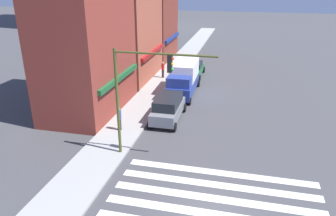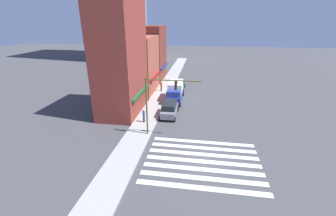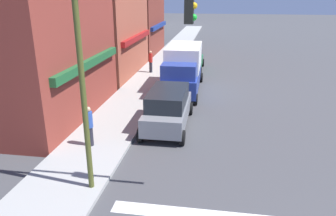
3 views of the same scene
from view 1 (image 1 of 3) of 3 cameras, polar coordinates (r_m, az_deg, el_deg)
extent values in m
plane|color=#424244|center=(16.59, 7.87, -17.87)|extent=(200.00, 200.00, 0.00)
cube|color=#9E9E99|center=(18.51, -16.58, -13.67)|extent=(120.00, 3.00, 0.15)
cube|color=silver|center=(16.59, 7.87, -17.86)|extent=(0.59, 10.80, 0.01)
cube|color=silver|center=(17.55, 8.31, -15.35)|extent=(0.59, 10.80, 0.01)
cube|color=silver|center=(18.54, 8.70, -13.11)|extent=(0.59, 10.80, 0.01)
cube|color=silver|center=(19.55, 9.04, -11.09)|extent=(0.59, 10.80, 0.01)
cube|color=maroon|center=(26.89, -14.48, 15.60)|extent=(9.25, 5.00, 15.84)
cube|color=#1E592D|center=(26.73, -8.41, 5.22)|extent=(7.87, 0.30, 0.40)
cube|color=#9E4C38|center=(36.19, -6.82, 12.78)|extent=(9.20, 5.00, 9.85)
cube|color=maroon|center=(35.74, -2.63, 9.65)|extent=(7.82, 0.30, 0.40)
cube|color=maroon|center=(44.96, -2.66, 15.63)|extent=(8.56, 5.00, 11.35)
cube|color=navy|center=(44.68, 0.74, 12.14)|extent=(7.27, 0.30, 0.40)
cylinder|color=#474C1E|center=(19.96, -8.76, 0.64)|extent=(0.18, 0.18, 6.82)
cylinder|color=#474C1E|center=(18.14, -0.60, 9.36)|extent=(0.12, 5.86, 0.12)
cube|color=black|center=(18.20, 0.31, 7.70)|extent=(0.32, 0.24, 0.95)
sphere|color=red|center=(18.10, 0.72, 8.58)|extent=(0.18, 0.18, 0.18)
sphere|color=#EAAD14|center=(18.17, 0.71, 7.66)|extent=(0.18, 0.18, 0.18)
sphere|color=green|center=(18.25, 0.71, 6.75)|extent=(0.18, 0.18, 0.18)
cube|color=slate|center=(25.73, 0.00, -0.49)|extent=(4.71, 1.93, 0.85)
cube|color=black|center=(25.44, 0.00, 1.18)|extent=(3.30, 1.77, 0.75)
cylinder|color=black|center=(24.41, -3.23, -2.90)|extent=(0.68, 0.22, 0.68)
cylinder|color=black|center=(23.98, 1.13, -3.34)|extent=(0.68, 0.22, 0.68)
cylinder|color=black|center=(27.85, -0.97, 0.36)|extent=(0.68, 0.22, 0.68)
cylinder|color=black|center=(27.47, 2.87, 0.02)|extent=(0.68, 0.22, 0.68)
cube|color=navy|center=(31.47, 2.67, 3.97)|extent=(6.24, 2.32, 1.10)
cube|color=silver|center=(31.67, 2.93, 6.63)|extent=(4.38, 2.29, 1.60)
cube|color=navy|center=(29.31, 1.96, 4.67)|extent=(1.78, 2.12, 0.90)
cylinder|color=black|center=(29.39, -0.46, 1.54)|extent=(0.68, 0.22, 0.68)
cylinder|color=black|center=(28.97, 3.77, 1.18)|extent=(0.68, 0.22, 0.68)
cylinder|color=black|center=(34.36, 1.70, 4.57)|extent=(0.68, 0.22, 0.68)
cylinder|color=black|center=(34.00, 5.34, 4.30)|extent=(0.68, 0.22, 0.68)
cube|color=#1E6638|center=(37.59, 4.53, 6.59)|extent=(4.41, 1.82, 0.70)
cube|color=black|center=(37.43, 4.56, 7.52)|extent=(2.43, 1.67, 0.55)
cylinder|color=black|center=(36.13, 2.64, 5.43)|extent=(0.68, 0.22, 0.68)
cylinder|color=black|center=(35.85, 5.48, 5.22)|extent=(0.68, 0.22, 0.68)
cylinder|color=black|center=(39.53, 3.64, 6.86)|extent=(0.68, 0.22, 0.68)
cylinder|color=black|center=(39.27, 6.24, 6.67)|extent=(0.68, 0.22, 0.68)
cylinder|color=#23232D|center=(24.08, -8.42, -2.86)|extent=(0.26, 0.26, 0.85)
cylinder|color=#2D4C9E|center=(23.77, -8.53, -1.17)|extent=(0.32, 0.32, 0.70)
sphere|color=tan|center=(23.59, -8.59, -0.14)|extent=(0.22, 0.22, 0.22)
cylinder|color=#23232D|center=(36.44, -0.89, 5.98)|extent=(0.26, 0.26, 0.85)
cylinder|color=red|center=(36.23, -0.89, 7.16)|extent=(0.32, 0.32, 0.70)
sphere|color=tan|center=(36.12, -0.90, 7.86)|extent=(0.22, 0.22, 0.22)
camera|label=2|loc=(5.94, -154.45, -0.19)|focal=24.00mm
camera|label=3|loc=(9.57, -7.00, -3.67)|focal=35.00mm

